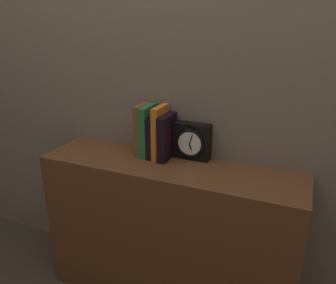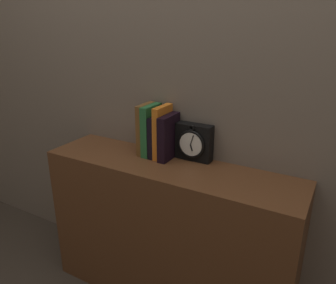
{
  "view_description": "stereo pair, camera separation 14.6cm",
  "coord_description": "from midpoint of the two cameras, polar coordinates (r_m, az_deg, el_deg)",
  "views": [
    {
      "loc": [
        0.55,
        -1.26,
        1.37
      ],
      "look_at": [
        0.0,
        0.0,
        0.86
      ],
      "focal_mm": 35.0,
      "sensor_mm": 36.0,
      "label": 1
    },
    {
      "loc": [
        0.68,
        -1.19,
        1.37
      ],
      "look_at": [
        0.0,
        0.0,
        0.86
      ],
      "focal_mm": 35.0,
      "sensor_mm": 36.0,
      "label": 2
    }
  ],
  "objects": [
    {
      "name": "book_slot0_brown",
      "position": [
        1.6,
        -1.29,
        2.27
      ],
      "size": [
        0.03,
        0.13,
        0.25
      ],
      "color": "brown",
      "rests_on": "bookshelf"
    },
    {
      "name": "bookshelf",
      "position": [
        1.69,
        2.57,
        -15.78
      ],
      "size": [
        1.23,
        0.32,
        0.75
      ],
      "color": "brown",
      "rests_on": "ground_plane"
    },
    {
      "name": "book_slot1_green",
      "position": [
        1.58,
        -0.32,
        2.03
      ],
      "size": [
        0.04,
        0.14,
        0.25
      ],
      "color": "#276734",
      "rests_on": "bookshelf"
    },
    {
      "name": "book_slot4_black",
      "position": [
        1.54,
        2.84,
        0.81
      ],
      "size": [
        0.04,
        0.15,
        0.21
      ],
      "color": "black",
      "rests_on": "bookshelf"
    },
    {
      "name": "clock",
      "position": [
        1.54,
        7.22,
        -0.1
      ],
      "size": [
        0.17,
        0.07,
        0.18
      ],
      "color": "black",
      "rests_on": "bookshelf"
    },
    {
      "name": "wall_back",
      "position": [
        1.54,
        6.42,
        17.56
      ],
      "size": [
        6.0,
        0.05,
        2.6
      ],
      "color": "#756656",
      "rests_on": "ground_plane"
    },
    {
      "name": "book_slot2_black",
      "position": [
        1.57,
        0.77,
        1.04
      ],
      "size": [
        0.03,
        0.14,
        0.2
      ],
      "color": "black",
      "rests_on": "bookshelf"
    },
    {
      "name": "book_slot3_orange",
      "position": [
        1.55,
        1.74,
        1.73
      ],
      "size": [
        0.03,
        0.14,
        0.25
      ],
      "color": "orange",
      "rests_on": "bookshelf"
    }
  ]
}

